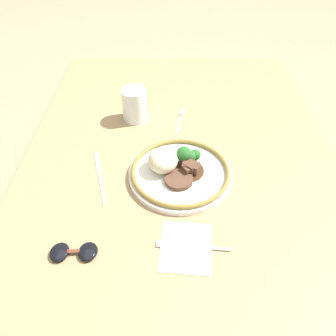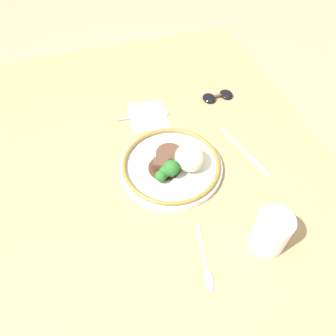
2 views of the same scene
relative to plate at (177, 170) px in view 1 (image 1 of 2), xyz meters
name	(u,v)px [view 1 (image 1 of 2)]	position (x,y,z in m)	size (l,w,h in m)	color
ground_plane	(180,175)	(0.03, -0.01, -0.05)	(8.00, 8.00, 0.00)	#998466
dining_table	(180,171)	(0.03, -0.01, -0.04)	(1.42, 0.92, 0.03)	tan
napkin	(186,247)	(-0.23, -0.02, -0.02)	(0.14, 0.13, 0.00)	white
plate	(177,170)	(0.00, 0.00, 0.00)	(0.28, 0.28, 0.08)	white
juice_glass	(135,106)	(0.28, 0.14, 0.03)	(0.08, 0.08, 0.11)	yellow
fork	(186,246)	(-0.23, -0.02, -0.02)	(0.03, 0.17, 0.00)	silver
knife	(100,174)	(0.00, 0.22, -0.02)	(0.21, 0.06, 0.00)	silver
spoon	(181,115)	(0.30, -0.02, -0.02)	(0.16, 0.04, 0.01)	silver
sunglasses	(74,252)	(-0.25, 0.23, -0.01)	(0.05, 0.11, 0.02)	black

